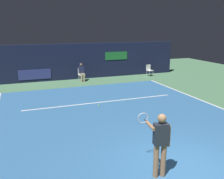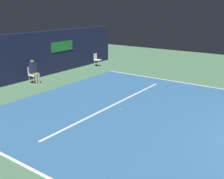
{
  "view_description": "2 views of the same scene",
  "coord_description": "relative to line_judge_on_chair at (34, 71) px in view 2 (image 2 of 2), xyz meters",
  "views": [
    {
      "loc": [
        -3.91,
        -4.96,
        3.82
      ],
      "look_at": [
        0.36,
        6.34,
        0.77
      ],
      "focal_mm": 40.35,
      "sensor_mm": 36.0,
      "label": 1
    },
    {
      "loc": [
        -8.57,
        0.84,
        3.88
      ],
      "look_at": [
        -0.63,
        6.46,
        0.91
      ],
      "focal_mm": 42.76,
      "sensor_mm": 36.0,
      "label": 2
    }
  ],
  "objects": [
    {
      "name": "courtside_chair_near",
      "position": [
        5.45,
        0.05,
        -0.18
      ],
      "size": [
        0.51,
        0.49,
        0.88
      ],
      "color": "white",
      "rests_on": "ground"
    },
    {
      "name": "tennis_ball",
      "position": [
        -0.66,
        -5.95,
        -0.64
      ],
      "size": [
        0.07,
        0.07,
        0.07
      ],
      "primitive_type": "sphere",
      "color": "#CCE033",
      "rests_on": "court_surface"
    },
    {
      "name": "court_surface",
      "position": [
        -0.29,
        -7.43,
        -0.68
      ],
      "size": [
        10.12,
        11.59,
        0.01
      ],
      "primitive_type": "cube",
      "color": "#336699",
      "rests_on": "ground"
    },
    {
      "name": "line_sideline_left",
      "position": [
        4.72,
        -7.43,
        -0.67
      ],
      "size": [
        0.1,
        11.59,
        0.01
      ],
      "primitive_type": "cube",
      "color": "white",
      "rests_on": "court_surface"
    },
    {
      "name": "line_judge_on_chair",
      "position": [
        0.0,
        0.0,
        0.0
      ],
      "size": [
        0.47,
        0.55,
        1.32
      ],
      "color": "white",
      "rests_on": "ground"
    },
    {
      "name": "line_service",
      "position": [
        -0.29,
        -5.4,
        -0.67
      ],
      "size": [
        7.89,
        0.1,
        0.01
      ],
      "primitive_type": "cube",
      "color": "white",
      "rests_on": "court_surface"
    },
    {
      "name": "ground_plane",
      "position": [
        -0.29,
        -7.43,
        -0.69
      ],
      "size": [
        31.64,
        31.64,
        0.0
      ],
      "primitive_type": "plane",
      "color": "#4C7A56"
    },
    {
      "name": "back_wall",
      "position": [
        -0.3,
        0.97,
        0.61
      ],
      "size": [
        16.25,
        0.33,
        2.6
      ],
      "color": "#141933",
      "rests_on": "ground"
    }
  ]
}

